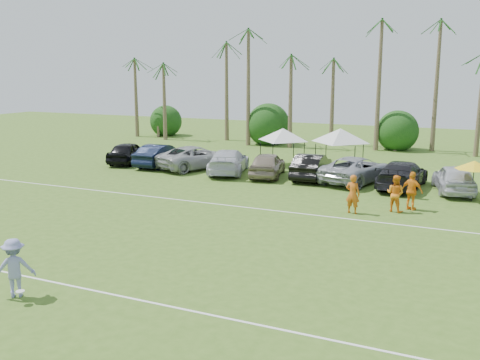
% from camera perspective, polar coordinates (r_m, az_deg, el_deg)
% --- Properties ---
extents(ground, '(120.00, 120.00, 0.00)m').
position_cam_1_polar(ground, '(18.35, -23.82, -12.10)').
color(ground, '#3F621D').
rests_on(ground, ground).
extents(field_lines, '(80.00, 12.10, 0.01)m').
position_cam_1_polar(field_lines, '(23.99, -9.50, -5.68)').
color(field_lines, white).
rests_on(field_lines, ground).
extents(palm_tree_0, '(2.40, 2.40, 8.90)m').
position_cam_1_polar(palm_tree_0, '(60.13, -11.36, 11.76)').
color(palm_tree_0, brown).
rests_on(palm_tree_0, ground).
extents(palm_tree_1, '(2.40, 2.40, 9.90)m').
position_cam_1_polar(palm_tree_1, '(57.38, -7.23, 12.78)').
color(palm_tree_1, brown).
rests_on(palm_tree_1, ground).
extents(palm_tree_2, '(2.40, 2.40, 10.90)m').
position_cam_1_polar(palm_tree_2, '(54.97, -2.67, 13.82)').
color(palm_tree_2, brown).
rests_on(palm_tree_2, ground).
extents(palm_tree_3, '(2.40, 2.40, 11.90)m').
position_cam_1_polar(palm_tree_3, '(53.31, 1.29, 14.81)').
color(palm_tree_3, brown).
rests_on(palm_tree_3, ground).
extents(palm_tree_4, '(2.40, 2.40, 8.90)m').
position_cam_1_polar(palm_tree_4, '(51.79, 5.44, 12.00)').
color(palm_tree_4, brown).
rests_on(palm_tree_4, ground).
extents(palm_tree_5, '(2.40, 2.40, 9.90)m').
position_cam_1_polar(palm_tree_5, '(50.64, 9.85, 12.88)').
color(palm_tree_5, brown).
rests_on(palm_tree_5, ground).
extents(palm_tree_6, '(2.40, 2.40, 10.90)m').
position_cam_1_polar(palm_tree_6, '(49.80, 14.47, 13.71)').
color(palm_tree_6, brown).
rests_on(palm_tree_6, ground).
extents(palm_tree_7, '(2.40, 2.40, 11.90)m').
position_cam_1_polar(palm_tree_7, '(49.28, 19.25, 14.45)').
color(palm_tree_7, brown).
rests_on(palm_tree_7, ground).
extents(bush_tree_0, '(4.00, 4.00, 4.00)m').
position_cam_1_polar(bush_tree_0, '(59.51, -8.21, 6.39)').
color(bush_tree_0, brown).
rests_on(bush_tree_0, ground).
extents(bush_tree_1, '(4.00, 4.00, 4.00)m').
position_cam_1_polar(bush_tree_1, '(53.67, 3.64, 5.93)').
color(bush_tree_1, brown).
rests_on(bush_tree_1, ground).
extents(bush_tree_2, '(4.00, 4.00, 4.00)m').
position_cam_1_polar(bush_tree_2, '(50.70, 16.48, 5.15)').
color(bush_tree_2, brown).
rests_on(bush_tree_2, ground).
extents(sideline_player_a, '(0.77, 0.55, 1.98)m').
position_cam_1_polar(sideline_player_a, '(27.39, 11.94, -1.48)').
color(sideline_player_a, '#CB5D16').
rests_on(sideline_player_a, ground).
extents(sideline_player_b, '(1.09, 0.96, 1.90)m').
position_cam_1_polar(sideline_player_b, '(28.25, 16.23, -1.38)').
color(sideline_player_b, orange).
rests_on(sideline_player_b, ground).
extents(sideline_player_c, '(1.27, 0.89, 2.00)m').
position_cam_1_polar(sideline_player_c, '(28.83, 17.88, -1.12)').
color(sideline_player_c, orange).
rests_on(sideline_player_c, ground).
extents(canopy_tent_left, '(4.03, 4.03, 3.26)m').
position_cam_1_polar(canopy_tent_left, '(40.59, 4.62, 5.51)').
color(canopy_tent_left, black).
rests_on(canopy_tent_left, ground).
extents(canopy_tent_right, '(4.32, 4.32, 3.50)m').
position_cam_1_polar(canopy_tent_right, '(39.12, 10.68, 5.42)').
color(canopy_tent_right, black).
rests_on(canopy_tent_right, ground).
extents(market_umbrella, '(2.05, 2.05, 2.28)m').
position_cam_1_polar(market_umbrella, '(31.67, 23.73, 1.48)').
color(market_umbrella, black).
rests_on(market_umbrella, ground).
extents(frisbee_player, '(1.43, 1.35, 1.91)m').
position_cam_1_polar(frisbee_player, '(18.52, -22.93, -8.63)').
color(frisbee_player, '#8589BD').
rests_on(frisbee_player, ground).
extents(parked_car_0, '(3.08, 5.24, 1.67)m').
position_cam_1_polar(parked_car_0, '(42.36, -11.83, 2.89)').
color(parked_car_0, black).
rests_on(parked_car_0, ground).
extents(parked_car_1, '(1.92, 5.13, 1.67)m').
position_cam_1_polar(parked_car_1, '(40.64, -8.52, 2.64)').
color(parked_car_1, black).
rests_on(parked_car_1, ground).
extents(parked_car_2, '(4.81, 6.62, 1.67)m').
position_cam_1_polar(parked_car_2, '(39.27, -4.78, 2.42)').
color(parked_car_2, '#A3A3A4').
rests_on(parked_car_2, ground).
extents(parked_car_3, '(3.83, 6.18, 1.67)m').
position_cam_1_polar(parked_car_3, '(37.45, -1.24, 2.01)').
color(parked_car_3, silver).
rests_on(parked_car_3, ground).
extents(parked_car_4, '(2.91, 5.20, 1.67)m').
position_cam_1_polar(parked_car_4, '(36.27, 2.95, 1.68)').
color(parked_car_4, gray).
rests_on(parked_car_4, ground).
extents(parked_car_5, '(2.09, 5.18, 1.67)m').
position_cam_1_polar(parked_car_5, '(35.78, 7.64, 1.46)').
color(parked_car_5, black).
rests_on(parked_car_5, ground).
extents(parked_car_6, '(4.28, 6.54, 1.67)m').
position_cam_1_polar(parked_car_6, '(35.14, 12.27, 1.11)').
color(parked_car_6, '#9FA2A9').
rests_on(parked_car_6, ground).
extents(parked_car_7, '(2.73, 5.91, 1.67)m').
position_cam_1_polar(parked_car_7, '(34.15, 16.92, 0.57)').
color(parked_car_7, black).
rests_on(parked_car_7, ground).
extents(parked_car_8, '(3.01, 5.22, 1.67)m').
position_cam_1_polar(parked_car_8, '(33.88, 21.85, 0.15)').
color(parked_car_8, silver).
rests_on(parked_car_8, ground).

